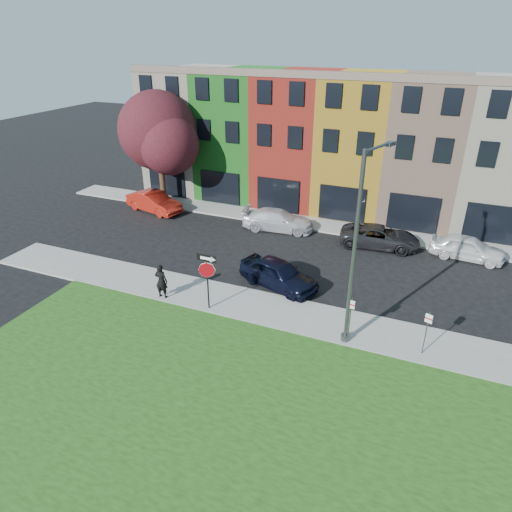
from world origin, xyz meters
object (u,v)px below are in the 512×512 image
at_px(man, 161,281).
at_px(street_lamp, 356,252).
at_px(sedan_near, 279,274).
at_px(stop_sign, 207,271).

distance_m(man, street_lamp, 10.52).
xyz_separation_m(sedan_near, street_lamp, (4.66, -3.44, 3.77)).
distance_m(stop_sign, man, 3.04).
bearing_deg(sedan_near, street_lamp, -107.68).
bearing_deg(sedan_near, stop_sign, 164.59).
height_order(stop_sign, street_lamp, street_lamp).
bearing_deg(stop_sign, man, -180.00).
distance_m(stop_sign, street_lamp, 7.49).
bearing_deg(stop_sign, sedan_near, 56.27).
height_order(man, sedan_near, man).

